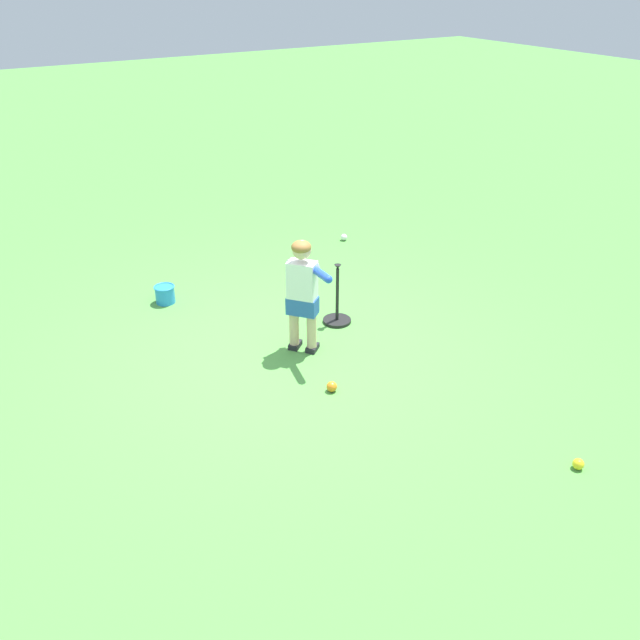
{
  "coord_description": "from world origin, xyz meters",
  "views": [
    {
      "loc": [
        2.46,
        4.64,
        3.22
      ],
      "look_at": [
        -0.21,
        0.29,
        0.45
      ],
      "focal_mm": 37.92,
      "sensor_mm": 36.0,
      "label": 1
    }
  ],
  "objects_px": {
    "batting_tee": "(337,313)",
    "toy_bucket": "(165,294)",
    "child_batter": "(303,286)",
    "play_ball_far_right": "(332,387)",
    "play_ball_far_left": "(344,237)",
    "play_ball_near_batter": "(578,464)"
  },
  "relations": [
    {
      "from": "toy_bucket",
      "to": "child_batter",
      "type": "bearing_deg",
      "value": 115.21
    },
    {
      "from": "play_ball_far_left",
      "to": "toy_bucket",
      "type": "relative_size",
      "value": 0.39
    },
    {
      "from": "play_ball_far_left",
      "to": "batting_tee",
      "type": "height_order",
      "value": "batting_tee"
    },
    {
      "from": "batting_tee",
      "to": "toy_bucket",
      "type": "xyz_separation_m",
      "value": [
        1.3,
        -1.3,
        -0.01
      ]
    },
    {
      "from": "child_batter",
      "to": "play_ball_near_batter",
      "type": "bearing_deg",
      "value": 108.81
    },
    {
      "from": "play_ball_far_right",
      "to": "batting_tee",
      "type": "distance_m",
      "value": 1.21
    },
    {
      "from": "toy_bucket",
      "to": "play_ball_near_batter",
      "type": "bearing_deg",
      "value": 111.42
    },
    {
      "from": "play_ball_near_batter",
      "to": "batting_tee",
      "type": "distance_m",
      "value": 2.74
    },
    {
      "from": "play_ball_far_right",
      "to": "play_ball_far_left",
      "type": "height_order",
      "value": "play_ball_far_right"
    },
    {
      "from": "play_ball_far_left",
      "to": "play_ball_near_batter",
      "type": "bearing_deg",
      "value": 77.78
    },
    {
      "from": "play_ball_far_right",
      "to": "child_batter",
      "type": "bearing_deg",
      "value": -101.56
    },
    {
      "from": "child_batter",
      "to": "toy_bucket",
      "type": "distance_m",
      "value": 1.85
    },
    {
      "from": "play_ball_far_right",
      "to": "play_ball_far_left",
      "type": "distance_m",
      "value": 3.4
    },
    {
      "from": "play_ball_near_batter",
      "to": "child_batter",
      "type": "bearing_deg",
      "value": -71.19
    },
    {
      "from": "child_batter",
      "to": "play_ball_far_right",
      "type": "height_order",
      "value": "child_batter"
    },
    {
      "from": "play_ball_near_batter",
      "to": "play_ball_far_left",
      "type": "bearing_deg",
      "value": -102.22
    },
    {
      "from": "child_batter",
      "to": "toy_bucket",
      "type": "xyz_separation_m",
      "value": [
        0.75,
        -1.6,
        -0.55
      ]
    },
    {
      "from": "play_ball_near_batter",
      "to": "toy_bucket",
      "type": "height_order",
      "value": "toy_bucket"
    },
    {
      "from": "play_ball_far_left",
      "to": "toy_bucket",
      "type": "bearing_deg",
      "value": 10.78
    },
    {
      "from": "child_batter",
      "to": "batting_tee",
      "type": "distance_m",
      "value": 0.83
    },
    {
      "from": "play_ball_far_right",
      "to": "play_ball_far_left",
      "type": "xyz_separation_m",
      "value": [
        -1.95,
        -2.78,
        -0.0
      ]
    },
    {
      "from": "play_ball_far_right",
      "to": "play_ball_far_left",
      "type": "bearing_deg",
      "value": -125.0
    }
  ]
}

